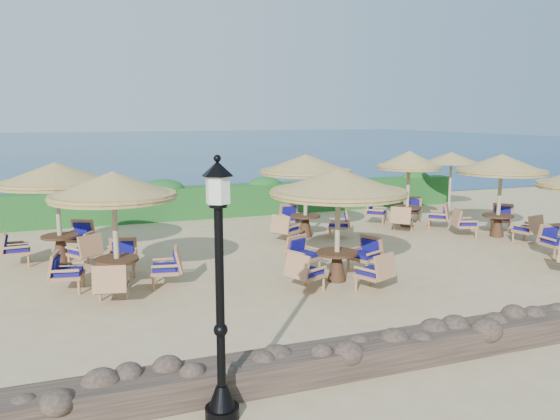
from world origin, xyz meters
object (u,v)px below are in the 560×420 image
object	(u,v)px
cafe_set_1	(338,201)
cafe_set_6	(501,178)
cafe_set_0	(114,209)
lamp_post	(220,303)
extra_parasol	(451,158)
cafe_set_3	(57,189)
cafe_set_4	(306,177)
cafe_set_5	(408,180)

from	to	relation	value
cafe_set_1	cafe_set_6	xyz separation A→B (m)	(6.99, 2.57, -0.00)
cafe_set_0	cafe_set_1	world-z (taller)	same
lamp_post	extra_parasol	size ratio (longest dim) A/B	1.38
extra_parasol	cafe_set_3	world-z (taller)	cafe_set_3
cafe_set_4	cafe_set_5	bearing A→B (deg)	4.51
cafe_set_1	cafe_set_3	distance (m)	7.41
extra_parasol	cafe_set_1	distance (m)	11.18
cafe_set_0	cafe_set_4	bearing A→B (deg)	30.04
lamp_post	cafe_set_1	size ratio (longest dim) A/B	1.04
cafe_set_1	cafe_set_6	size ratio (longest dim) A/B	1.12
cafe_set_0	cafe_set_6	distance (m)	11.95
extra_parasol	cafe_set_1	bearing A→B (deg)	-140.27
lamp_post	extra_parasol	bearing A→B (deg)	43.60
extra_parasol	cafe_set_1	xyz separation A→B (m)	(-8.60, -7.15, -0.26)
lamp_post	cafe_set_3	size ratio (longest dim) A/B	1.11
cafe_set_4	cafe_set_6	distance (m)	6.20
cafe_set_3	cafe_set_5	world-z (taller)	same
cafe_set_3	cafe_set_6	distance (m)	13.23
cafe_set_0	cafe_set_1	size ratio (longest dim) A/B	0.90
cafe_set_0	cafe_set_1	xyz separation A→B (m)	(4.88, -1.17, 0.10)
cafe_set_1	cafe_set_4	world-z (taller)	same
extra_parasol	cafe_set_6	world-z (taller)	cafe_set_6
cafe_set_1	cafe_set_5	world-z (taller)	same
extra_parasol	cafe_set_3	distance (m)	15.04
cafe_set_5	cafe_set_6	xyz separation A→B (m)	(1.83, -2.40, 0.27)
cafe_set_4	cafe_set_6	world-z (taller)	same
cafe_set_4	cafe_set_5	distance (m)	4.03
extra_parasol	cafe_set_6	distance (m)	4.86
cafe_set_4	cafe_set_6	xyz separation A→B (m)	(5.83, -2.09, -0.03)
cafe_set_1	cafe_set_6	world-z (taller)	same
cafe_set_6	cafe_set_4	bearing A→B (deg)	160.33
extra_parasol	cafe_set_0	world-z (taller)	cafe_set_0
lamp_post	cafe_set_1	bearing A→B (deg)	50.50
cafe_set_0	cafe_set_5	size ratio (longest dim) A/B	1.08
lamp_post	cafe_set_0	world-z (taller)	lamp_post
cafe_set_0	cafe_set_3	size ratio (longest dim) A/B	0.97
extra_parasol	cafe_set_6	size ratio (longest dim) A/B	0.85
cafe_set_5	extra_parasol	bearing A→B (deg)	32.30
cafe_set_5	cafe_set_6	bearing A→B (deg)	-52.66
cafe_set_5	cafe_set_6	size ratio (longest dim) A/B	0.94
cafe_set_1	cafe_set_4	distance (m)	4.80
extra_parasol	cafe_set_3	xyz separation A→B (m)	(-14.74, -2.99, -0.22)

